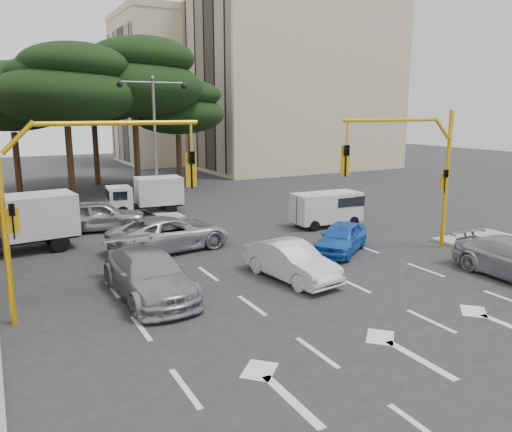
# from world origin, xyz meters

# --- Properties ---
(ground) EXTENTS (120.00, 120.00, 0.00)m
(ground) POSITION_xyz_m (0.00, 0.00, 0.00)
(ground) COLOR #28282B
(ground) RESTS_ON ground
(median_strip) EXTENTS (1.40, 6.00, 0.15)m
(median_strip) POSITION_xyz_m (0.00, 16.00, 0.07)
(median_strip) COLOR gray
(median_strip) RESTS_ON ground
(apartment_beige_near) EXTENTS (20.20, 12.15, 18.70)m
(apartment_beige_near) POSITION_xyz_m (19.95, 32.00, 9.35)
(apartment_beige_near) COLOR beige
(apartment_beige_near) RESTS_ON ground
(apartment_beige_far) EXTENTS (16.20, 12.15, 16.70)m
(apartment_beige_far) POSITION_xyz_m (12.95, 44.00, 8.35)
(apartment_beige_far) COLOR beige
(apartment_beige_far) RESTS_ON ground
(pine_left_near) EXTENTS (9.15, 9.15, 10.23)m
(pine_left_near) POSITION_xyz_m (-3.94, 21.96, 7.60)
(pine_left_near) COLOR #382616
(pine_left_near) RESTS_ON ground
(pine_center) EXTENTS (9.98, 9.98, 11.16)m
(pine_center) POSITION_xyz_m (1.06, 23.96, 8.30)
(pine_center) COLOR #382616
(pine_center) RESTS_ON ground
(pine_left_far) EXTENTS (8.32, 8.32, 9.30)m
(pine_left_far) POSITION_xyz_m (-6.94, 25.96, 6.91)
(pine_left_far) COLOR #382616
(pine_left_far) RESTS_ON ground
(pine_right) EXTENTS (7.49, 7.49, 8.37)m
(pine_right) POSITION_xyz_m (5.06, 25.96, 6.22)
(pine_right) COLOR #382616
(pine_right) RESTS_ON ground
(pine_back) EXTENTS (9.15, 9.15, 10.23)m
(pine_back) POSITION_xyz_m (-0.94, 28.96, 7.60)
(pine_back) COLOR #382616
(pine_back) RESTS_ON ground
(signal_mast_right) EXTENTS (5.79, 0.37, 6.00)m
(signal_mast_right) POSITION_xyz_m (6.80, 1.99, 3.88)
(signal_mast_right) COLOR gold
(signal_mast_right) RESTS_ON ground
(signal_mast_left) EXTENTS (5.79, 0.37, 6.00)m
(signal_mast_left) POSITION_xyz_m (-6.80, 1.99, 3.88)
(signal_mast_left) COLOR gold
(signal_mast_left) RESTS_ON ground
(street_lamp_center) EXTENTS (4.16, 0.36, 7.77)m
(street_lamp_center) POSITION_xyz_m (0.00, 16.00, 5.43)
(street_lamp_center) COLOR slate
(street_lamp_center) RESTS_ON median_strip
(car_white_hatch) EXTENTS (1.98, 4.24, 1.34)m
(car_white_hatch) POSITION_xyz_m (0.41, 1.55, 0.67)
(car_white_hatch) COLOR silver
(car_white_hatch) RESTS_ON ground
(car_blue_compact) EXTENTS (3.97, 3.43, 1.29)m
(car_blue_compact) POSITION_xyz_m (4.18, 3.50, 0.65)
(car_blue_compact) COLOR blue
(car_blue_compact) RESTS_ON ground
(car_silver_wagon) EXTENTS (2.23, 5.21, 1.50)m
(car_silver_wagon) POSITION_xyz_m (-4.56, 2.35, 0.75)
(car_silver_wagon) COLOR gray
(car_silver_wagon) RESTS_ON ground
(car_silver_cross_a) EXTENTS (5.60, 3.14, 1.48)m
(car_silver_cross_a) POSITION_xyz_m (-2.12, 7.34, 0.74)
(car_silver_cross_a) COLOR #A8AAB0
(car_silver_cross_a) RESTS_ON ground
(car_silver_cross_b) EXTENTS (4.80, 2.62, 1.55)m
(car_silver_cross_b) POSITION_xyz_m (-4.12, 12.47, 0.77)
(car_silver_cross_b) COLOR gray
(car_silver_cross_b) RESTS_ON ground
(van_white) EXTENTS (3.69, 1.81, 1.80)m
(van_white) POSITION_xyz_m (6.59, 7.88, 0.90)
(van_white) COLOR silver
(van_white) RESTS_ON ground
(box_truck_a) EXTENTS (5.17, 2.61, 2.45)m
(box_truck_a) POSITION_xyz_m (-8.02, 10.00, 1.22)
(box_truck_a) COLOR silver
(box_truck_a) RESTS_ON ground
(box_truck_b) EXTENTS (4.48, 2.21, 2.13)m
(box_truck_b) POSITION_xyz_m (-0.86, 15.50, 1.07)
(box_truck_b) COLOR silver
(box_truck_b) RESTS_ON ground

